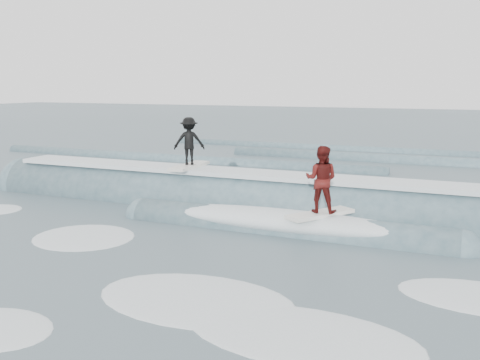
% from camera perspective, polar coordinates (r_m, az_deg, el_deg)
% --- Properties ---
extents(ground, '(160.00, 160.00, 0.00)m').
position_cam_1_polar(ground, '(12.49, -8.40, -8.45)').
color(ground, '#3D5359').
rests_on(ground, ground).
extents(breaking_wave, '(21.12, 3.91, 2.27)m').
position_cam_1_polar(breaking_wave, '(16.90, 1.74, -3.22)').
color(breaking_wave, '#3D5A66').
rests_on(breaking_wave, ground).
extents(surfer_black, '(1.17, 2.01, 1.68)m').
position_cam_1_polar(surfer_black, '(17.92, -5.45, 3.88)').
color(surfer_black, silver).
rests_on(surfer_black, ground).
extents(surfer_red, '(1.55, 1.98, 1.86)m').
position_cam_1_polar(surfer_red, '(14.10, 8.66, -0.29)').
color(surfer_red, white).
rests_on(surfer_red, ground).
extents(whitewater, '(16.32, 7.62, 0.10)m').
position_cam_1_polar(whitewater, '(11.18, -6.24, -10.66)').
color(whitewater, white).
rests_on(whitewater, ground).
extents(far_swells, '(34.91, 8.65, 0.80)m').
position_cam_1_polar(far_swells, '(28.81, 9.15, 2.19)').
color(far_swells, '#3D5A66').
rests_on(far_swells, ground).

